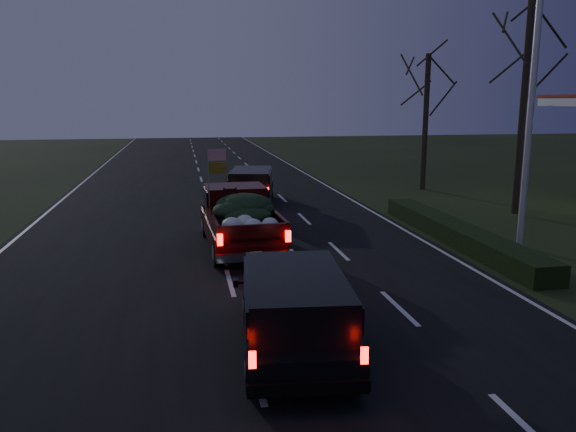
{
  "coord_description": "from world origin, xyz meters",
  "views": [
    {
      "loc": [
        -1.11,
        -13.82,
        4.59
      ],
      "look_at": [
        1.9,
        2.0,
        1.3
      ],
      "focal_mm": 35.0,
      "sensor_mm": 36.0,
      "label": 1
    }
  ],
  "objects": [
    {
      "name": "bare_tree_far",
      "position": [
        11.5,
        14.0,
        5.23
      ],
      "size": [
        3.6,
        3.6,
        7.0
      ],
      "color": "black",
      "rests_on": "ground"
    },
    {
      "name": "rear_suv",
      "position": [
        0.82,
        -4.34,
        0.96
      ],
      "size": [
        2.27,
        4.57,
        1.27
      ],
      "rotation": [
        0.0,
        0.0,
        -0.1
      ],
      "color": "black",
      "rests_on": "ground"
    },
    {
      "name": "pickup_truck",
      "position": [
        0.63,
        3.59,
        1.06
      ],
      "size": [
        2.29,
        5.47,
        2.82
      ],
      "rotation": [
        0.0,
        0.0,
        0.04
      ],
      "color": "#3C0808",
      "rests_on": "ground"
    },
    {
      "name": "road_asphalt",
      "position": [
        0.0,
        0.0,
        0.01
      ],
      "size": [
        14.0,
        120.0,
        0.02
      ],
      "primitive_type": "cube",
      "color": "black",
      "rests_on": "ground"
    },
    {
      "name": "ground",
      "position": [
        0.0,
        0.0,
        0.0
      ],
      "size": [
        120.0,
        120.0,
        0.0
      ],
      "primitive_type": "plane",
      "color": "black",
      "rests_on": "ground"
    },
    {
      "name": "lead_suv",
      "position": [
        1.98,
        11.45,
        0.96
      ],
      "size": [
        2.67,
        4.71,
        1.27
      ],
      "rotation": [
        0.0,
        0.0,
        -0.2
      ],
      "color": "black",
      "rests_on": "ground"
    },
    {
      "name": "light_pole",
      "position": [
        9.5,
        2.0,
        5.48
      ],
      "size": [
        0.5,
        0.9,
        9.16
      ],
      "color": "silver",
      "rests_on": "ground"
    },
    {
      "name": "hedge_row",
      "position": [
        7.8,
        3.0,
        0.3
      ],
      "size": [
        1.0,
        10.0,
        0.6
      ],
      "primitive_type": "cube",
      "color": "black",
      "rests_on": "ground"
    },
    {
      "name": "bare_tree_mid",
      "position": [
        12.5,
        7.0,
        6.35
      ],
      "size": [
        3.6,
        3.6,
        8.5
      ],
      "color": "black",
      "rests_on": "ground"
    }
  ]
}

